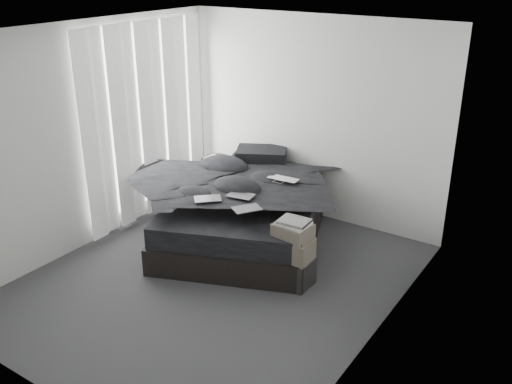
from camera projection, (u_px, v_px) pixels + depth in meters
The scene contains 25 objects.
floor at pixel (215, 280), 6.14m from camera, with size 3.60×4.20×0.01m, color #363639.
ceiling at pixel (207, 32), 5.14m from camera, with size 3.60×4.20×0.01m, color white.
wall_back at pixel (313, 119), 7.25m from camera, with size 3.60×0.01×2.60m, color silver.
wall_front at pixel (29, 252), 4.03m from camera, with size 3.60×0.01×2.60m, color silver.
wall_left at pixel (88, 137), 6.56m from camera, with size 0.01×4.20×2.60m, color silver.
wall_right at pixel (383, 209), 4.72m from camera, with size 0.01×4.20×2.60m, color silver.
window_left at pixel (144, 116), 7.22m from camera, with size 0.02×2.00×2.30m, color white.
curtain_left at pixel (147, 122), 7.22m from camera, with size 0.06×2.12×2.48m, color white.
bed at pixel (245, 225), 7.02m from camera, with size 1.75×2.31×0.31m, color black.
mattress at pixel (245, 204), 6.91m from camera, with size 1.68×2.25×0.25m, color black.
duvet at pixel (244, 187), 6.76m from camera, with size 1.71×1.98×0.27m, color black.
pillow_lower at pixel (256, 164), 7.66m from camera, with size 0.70×0.47×0.16m, color black.
pillow_upper at pixel (262, 154), 7.56m from camera, with size 0.65×0.45×0.15m, color black.
laptop at pixel (281, 174), 6.72m from camera, with size 0.37×0.24×0.03m, color silver.
comic_a at pixel (207, 192), 6.26m from camera, with size 0.29×0.19×0.01m, color black.
comic_b at pixel (241, 188), 6.34m from camera, with size 0.29×0.19×0.01m, color black.
comic_c at pixel (247, 200), 6.01m from camera, with size 0.29×0.19×0.01m, color black.
side_stand at pixel (217, 181), 7.90m from camera, with size 0.37×0.37×0.67m, color black.
papers at pixel (216, 158), 7.75m from camera, with size 0.26×0.19×0.01m, color white.
floor_books at pixel (205, 211), 7.60m from camera, with size 0.16×0.23×0.16m, color black.
box_lower at pixel (293, 271), 6.03m from camera, with size 0.41×0.32×0.30m, color black.
box_mid at pixel (293, 249), 5.92m from camera, with size 0.38×0.30×0.23m, color #595146.
box_upper at pixel (293, 231), 5.86m from camera, with size 0.36×0.29×0.16m, color #595146.
art_book_white at pixel (294, 223), 5.81m from camera, with size 0.31×0.25×0.03m, color silver.
art_book_snake at pixel (294, 221), 5.79m from camera, with size 0.30×0.24×0.03m, color silver.
Camera 1 is at (3.31, -4.16, 3.25)m, focal length 40.00 mm.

